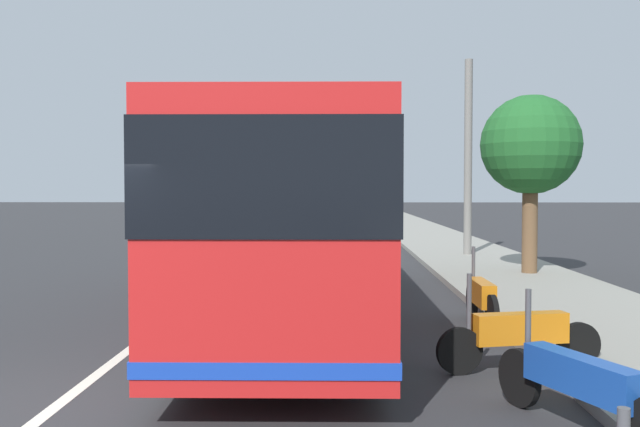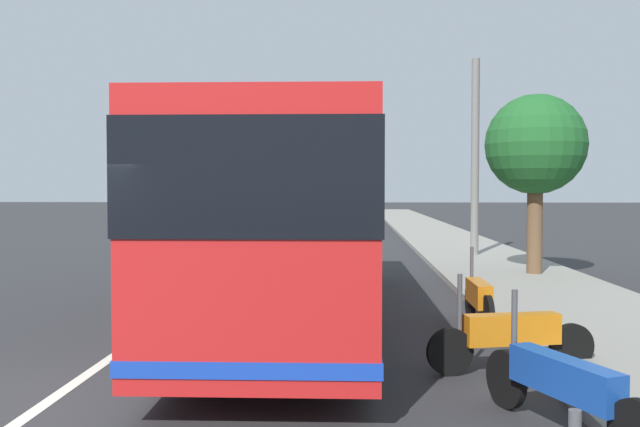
{
  "view_description": "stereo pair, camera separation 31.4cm",
  "coord_description": "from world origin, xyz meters",
  "px_view_note": "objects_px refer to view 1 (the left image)",
  "views": [
    {
      "loc": [
        -6.9,
        -2.93,
        2.27
      ],
      "look_at": [
        6.65,
        -2.59,
        1.79
      ],
      "focal_mm": 38.27,
      "sensor_mm": 36.0,
      "label": 1
    },
    {
      "loc": [
        -6.89,
        -3.25,
        2.27
      ],
      "look_at": [
        6.65,
        -2.59,
        1.79
      ],
      "focal_mm": 38.27,
      "sensor_mm": 36.0,
      "label": 2
    }
  ],
  "objects_px": {
    "car_oncoming": "(225,221)",
    "utility_pole": "(468,159)",
    "coach_bus": "(296,210)",
    "car_behind_bus": "(263,212)",
    "motorcycle_by_tree": "(481,298)",
    "motorcycle_mid_row": "(579,384)",
    "roadside_tree_mid_block": "(531,147)",
    "motorcycle_far_end": "(519,334)"
  },
  "relations": [
    {
      "from": "car_oncoming",
      "to": "utility_pole",
      "type": "xyz_separation_m",
      "value": [
        -11.33,
        -9.85,
        2.56
      ]
    },
    {
      "from": "coach_bus",
      "to": "car_oncoming",
      "type": "height_order",
      "value": "coach_bus"
    },
    {
      "from": "car_behind_bus",
      "to": "motorcycle_by_tree",
      "type": "bearing_deg",
      "value": 8.56
    },
    {
      "from": "motorcycle_mid_row",
      "to": "roadside_tree_mid_block",
      "type": "xyz_separation_m",
      "value": [
        11.16,
        -2.67,
        2.88
      ]
    },
    {
      "from": "car_oncoming",
      "to": "motorcycle_far_end",
      "type": "bearing_deg",
      "value": 16.43
    },
    {
      "from": "motorcycle_by_tree",
      "to": "motorcycle_far_end",
      "type": "bearing_deg",
      "value": 177.99
    },
    {
      "from": "car_oncoming",
      "to": "motorcycle_by_tree",
      "type": "bearing_deg",
      "value": 18.5
    },
    {
      "from": "utility_pole",
      "to": "car_behind_bus",
      "type": "bearing_deg",
      "value": 21.27
    },
    {
      "from": "motorcycle_far_end",
      "to": "car_oncoming",
      "type": "relative_size",
      "value": 0.47
    },
    {
      "from": "roadside_tree_mid_block",
      "to": "car_behind_bus",
      "type": "bearing_deg",
      "value": 18.99
    },
    {
      "from": "coach_bus",
      "to": "car_behind_bus",
      "type": "relative_size",
      "value": 2.55
    },
    {
      "from": "motorcycle_far_end",
      "to": "motorcycle_by_tree",
      "type": "xyz_separation_m",
      "value": [
        2.65,
        -0.08,
        0.03
      ]
    },
    {
      "from": "roadside_tree_mid_block",
      "to": "coach_bus",
      "type": "bearing_deg",
      "value": 133.6
    },
    {
      "from": "motorcycle_far_end",
      "to": "roadside_tree_mid_block",
      "type": "distance_m",
      "value": 9.79
    },
    {
      "from": "motorcycle_far_end",
      "to": "car_behind_bus",
      "type": "relative_size",
      "value": 0.46
    },
    {
      "from": "motorcycle_far_end",
      "to": "roadside_tree_mid_block",
      "type": "height_order",
      "value": "roadside_tree_mid_block"
    },
    {
      "from": "motorcycle_mid_row",
      "to": "motorcycle_far_end",
      "type": "relative_size",
      "value": 1.03
    },
    {
      "from": "motorcycle_by_tree",
      "to": "utility_pole",
      "type": "bearing_deg",
      "value": -9.86
    },
    {
      "from": "utility_pole",
      "to": "motorcycle_mid_row",
      "type": "bearing_deg",
      "value": 172.78
    },
    {
      "from": "motorcycle_mid_row",
      "to": "utility_pole",
      "type": "xyz_separation_m",
      "value": [
        16.13,
        -2.04,
        2.77
      ]
    },
    {
      "from": "car_oncoming",
      "to": "roadside_tree_mid_block",
      "type": "height_order",
      "value": "roadside_tree_mid_block"
    },
    {
      "from": "coach_bus",
      "to": "utility_pole",
      "type": "height_order",
      "value": "utility_pole"
    },
    {
      "from": "utility_pole",
      "to": "coach_bus",
      "type": "bearing_deg",
      "value": 154.12
    },
    {
      "from": "motorcycle_far_end",
      "to": "motorcycle_by_tree",
      "type": "relative_size",
      "value": 0.97
    },
    {
      "from": "motorcycle_mid_row",
      "to": "motorcycle_far_end",
      "type": "bearing_deg",
      "value": -23.65
    },
    {
      "from": "motorcycle_mid_row",
      "to": "utility_pole",
      "type": "distance_m",
      "value": 16.49
    },
    {
      "from": "car_behind_bus",
      "to": "utility_pole",
      "type": "xyz_separation_m",
      "value": [
        -23.96,
        -9.32,
        2.56
      ]
    },
    {
      "from": "motorcycle_far_end",
      "to": "motorcycle_by_tree",
      "type": "bearing_deg",
      "value": -104.4
    },
    {
      "from": "coach_bus",
      "to": "motorcycle_mid_row",
      "type": "xyz_separation_m",
      "value": [
        -5.78,
        -2.98,
        -1.42
      ]
    },
    {
      "from": "motorcycle_mid_row",
      "to": "car_behind_bus",
      "type": "relative_size",
      "value": 0.48
    },
    {
      "from": "motorcycle_far_end",
      "to": "motorcycle_by_tree",
      "type": "height_order",
      "value": "motorcycle_by_tree"
    },
    {
      "from": "motorcycle_far_end",
      "to": "roadside_tree_mid_block",
      "type": "bearing_deg",
      "value": -118.95
    },
    {
      "from": "motorcycle_far_end",
      "to": "roadside_tree_mid_block",
      "type": "xyz_separation_m",
      "value": [
        8.98,
        -2.64,
        2.89
      ]
    },
    {
      "from": "car_oncoming",
      "to": "utility_pole",
      "type": "relative_size",
      "value": 0.71
    },
    {
      "from": "utility_pole",
      "to": "motorcycle_far_end",
      "type": "bearing_deg",
      "value": 171.79
    },
    {
      "from": "motorcycle_far_end",
      "to": "car_oncoming",
      "type": "height_order",
      "value": "car_oncoming"
    },
    {
      "from": "coach_bus",
      "to": "roadside_tree_mid_block",
      "type": "height_order",
      "value": "roadside_tree_mid_block"
    },
    {
      "from": "motorcycle_far_end",
      "to": "utility_pole",
      "type": "distance_m",
      "value": 14.36
    },
    {
      "from": "roadside_tree_mid_block",
      "to": "utility_pole",
      "type": "distance_m",
      "value": 5.01
    },
    {
      "from": "car_behind_bus",
      "to": "roadside_tree_mid_block",
      "type": "xyz_separation_m",
      "value": [
        -28.92,
        -9.95,
        2.66
      ]
    },
    {
      "from": "car_behind_bus",
      "to": "utility_pole",
      "type": "height_order",
      "value": "utility_pole"
    },
    {
      "from": "motorcycle_by_tree",
      "to": "car_behind_bus",
      "type": "xyz_separation_m",
      "value": [
        35.25,
        7.4,
        0.2
      ]
    }
  ]
}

